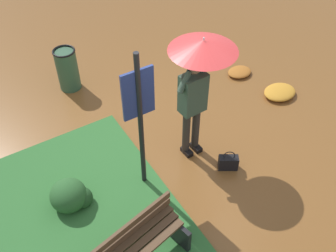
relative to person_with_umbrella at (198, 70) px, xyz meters
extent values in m
plane|color=brown|center=(-0.17, 0.16, -1.55)|extent=(18.00, 18.00, 0.00)
cylinder|color=#2D2823|center=(-0.17, -0.01, -1.12)|extent=(0.12, 0.12, 0.86)
cylinder|color=#2D2823|center=(0.01, -0.01, -1.12)|extent=(0.12, 0.12, 0.86)
cube|color=black|center=(-0.17, -0.05, -1.51)|extent=(0.12, 0.23, 0.08)
cube|color=black|center=(0.01, -0.05, -1.51)|extent=(0.12, 0.23, 0.08)
cube|color=#334738|center=(-0.08, -0.01, -0.37)|extent=(0.39, 0.26, 0.64)
sphere|color=#8C664C|center=(-0.08, -0.01, 0.09)|extent=(0.20, 0.20, 0.20)
ellipsoid|color=black|center=(-0.08, -0.01, 0.12)|extent=(0.20, 0.20, 0.15)
cylinder|color=#334738|center=(-0.29, -0.04, -0.16)|extent=(0.18, 0.13, 0.18)
cylinder|color=#334738|center=(-0.25, -0.05, -0.07)|extent=(0.24, 0.11, 0.33)
cube|color=black|center=(-0.17, -0.03, 0.07)|extent=(0.07, 0.02, 0.14)
cylinder|color=#334738|center=(0.08, -0.01, -0.13)|extent=(0.11, 0.10, 0.09)
cylinder|color=#334738|center=(0.07, 0.00, -0.04)|extent=(0.10, 0.09, 0.23)
cylinder|color=#A5A5AD|center=(0.06, 0.01, 0.27)|extent=(0.02, 0.02, 0.41)
cone|color=#B22D2D|center=(0.06, 0.01, 0.37)|extent=(0.96, 0.96, 0.16)
sphere|color=#A5A5AD|center=(0.06, 0.01, 0.48)|extent=(0.02, 0.02, 0.02)
cylinder|color=black|center=(-1.04, -0.20, -0.40)|extent=(0.07, 0.07, 2.30)
cube|color=navy|center=(-1.04, -0.18, 0.15)|extent=(0.44, 0.04, 0.70)
cube|color=silver|center=(-1.04, -0.17, 0.15)|extent=(0.38, 0.01, 0.64)
cube|color=black|center=(0.20, -0.64, -1.43)|extent=(0.33, 0.28, 0.24)
torus|color=black|center=(0.20, -0.64, -1.27)|extent=(0.16, 0.11, 0.18)
cube|color=black|center=(-1.16, -1.35, -1.33)|extent=(0.14, 0.36, 0.44)
cube|color=#513823|center=(-1.80, -1.35, -1.09)|extent=(1.39, 0.41, 0.04)
cube|color=#513823|center=(-1.80, -1.23, -1.09)|extent=(1.39, 0.41, 0.04)
cube|color=#513823|center=(-1.80, -1.18, -0.99)|extent=(1.37, 0.35, 0.10)
cube|color=#513823|center=(-1.80, -1.18, -0.85)|extent=(1.37, 0.35, 0.10)
cylinder|color=#2D5138|center=(-1.11, 2.57, -1.15)|extent=(0.40, 0.40, 0.80)
torus|color=black|center=(-1.11, 2.57, -0.74)|extent=(0.42, 0.42, 0.04)
ellipsoid|color=#285628|center=(-2.14, -0.02, -1.32)|extent=(0.52, 0.52, 0.47)
ellipsoid|color=#1E421E|center=(-1.99, -0.10, -1.40)|extent=(0.31, 0.31, 0.31)
ellipsoid|color=#A86023|center=(1.93, 1.19, -1.50)|extent=(0.50, 0.40, 0.11)
ellipsoid|color=#C68428|center=(2.15, 0.27, -1.48)|extent=(0.64, 0.51, 0.14)
camera|label=1|loc=(-2.71, -3.58, 3.20)|focal=42.34mm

